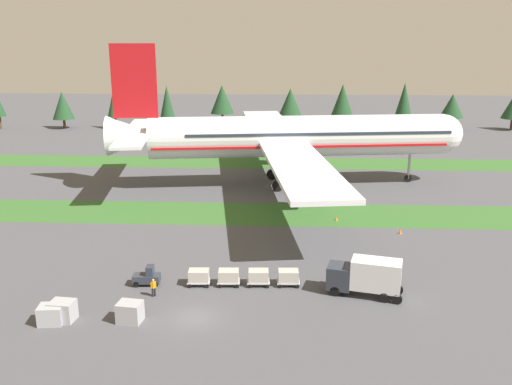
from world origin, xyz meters
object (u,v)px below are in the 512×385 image
airliner (290,136)px  cargo_dolly_second (229,276)px  catering_truck (366,276)px  uld_container_2 (130,312)px  cargo_dolly_fourth (288,276)px  taxiway_marker_0 (336,219)px  baggage_tug (147,277)px  cargo_dolly_lead (199,276)px  ground_crew_marshaller (153,287)px  cargo_dolly_third (258,276)px  uld_container_0 (51,314)px  uld_container_1 (63,311)px  taxiway_marker_1 (400,232)px

airliner → cargo_dolly_second: bearing=-17.0°
catering_truck → uld_container_2: (-20.59, -6.00, -1.08)m
cargo_dolly_fourth → taxiway_marker_0: size_ratio=4.65×
cargo_dolly_second → baggage_tug: bearing=90.0°
cargo_dolly_lead → ground_crew_marshaller: size_ratio=1.30×
airliner → uld_container_2: (-13.89, -46.22, -7.21)m
cargo_dolly_fourth → airliner: bearing=-3.1°
cargo_dolly_third → uld_container_0: size_ratio=1.13×
uld_container_2 → baggage_tug: bearing=92.2°
uld_container_1 → taxiway_marker_0: bearing=47.4°
cargo_dolly_third → uld_container_2: size_ratio=1.13×
uld_container_0 → taxiway_marker_0: (26.51, 28.55, -0.57)m
airliner → cargo_dolly_third: bearing=-12.8°
baggage_tug → cargo_dolly_fourth: bearing=-90.0°
baggage_tug → cargo_dolly_third: baggage_tug is taller
airliner → cargo_dolly_lead: size_ratio=31.50×
cargo_dolly_third → taxiway_marker_0: bearing=-27.4°
cargo_dolly_second → taxiway_marker_0: bearing=-33.6°
cargo_dolly_third → ground_crew_marshaller: (-9.63, -2.88, 0.03)m
cargo_dolly_second → uld_container_2: bearing=132.1°
cargo_dolly_fourth → cargo_dolly_lead: bearing=90.0°
airliner → baggage_tug: bearing=-27.8°
catering_truck → uld_container_1: size_ratio=3.65×
airliner → taxiway_marker_1: 27.87m
cargo_dolly_third → taxiway_marker_1: bearing=-49.8°
uld_container_0 → cargo_dolly_third: bearing=25.9°
baggage_tug → cargo_dolly_lead: size_ratio=1.17×
uld_container_0 → uld_container_2: uld_container_2 is taller
cargo_dolly_lead → cargo_dolly_second: size_ratio=1.00×
baggage_tug → uld_container_0: baggage_tug is taller
uld_container_2 → taxiway_marker_0: bearing=54.4°
cargo_dolly_second → cargo_dolly_third: bearing=-90.0°
baggage_tug → uld_container_1: (-5.48, -7.25, 0.06)m
cargo_dolly_third → cargo_dolly_fourth: 2.90m
taxiway_marker_0 → cargo_dolly_fourth: bearing=-108.0°
cargo_dolly_lead → ground_crew_marshaller: bearing=122.0°
baggage_tug → uld_container_0: (-6.26, -7.82, -0.00)m
cargo_dolly_third → uld_container_1: bearing=112.9°
catering_truck → uld_container_1: 27.05m
baggage_tug → ground_crew_marshaller: (1.18, -2.42, 0.13)m
uld_container_1 → taxiway_marker_1: (33.10, 23.16, -0.63)m
cargo_dolly_third → uld_container_0: (-17.08, -8.28, -0.11)m
cargo_dolly_third → taxiway_marker_0: size_ratio=4.65×
taxiway_marker_1 → cargo_dolly_lead: bearing=-145.2°
airliner → uld_container_2: airliner is taller
airliner → uld_container_2: size_ratio=35.62×
uld_container_1 → taxiway_marker_1: size_ratio=4.05×
cargo_dolly_lead → cargo_dolly_third: bearing=-90.0°
ground_crew_marshaller → uld_container_2: 4.86m
cargo_dolly_lead → cargo_dolly_fourth: (8.69, 0.37, 0.00)m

